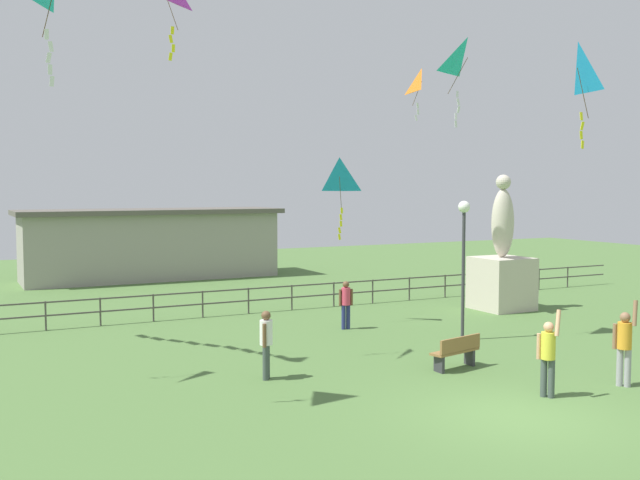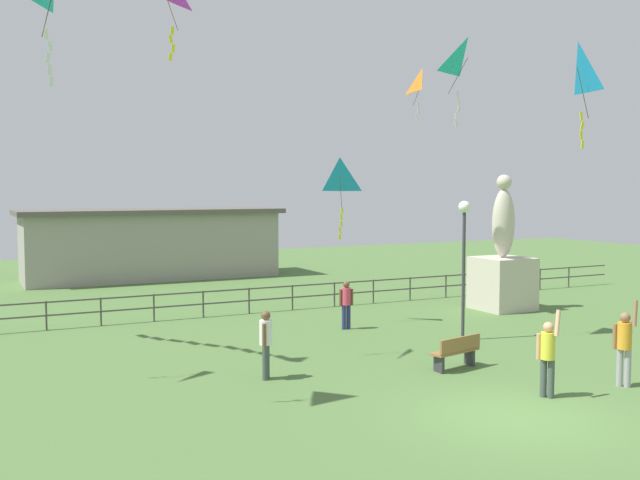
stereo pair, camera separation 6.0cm
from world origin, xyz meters
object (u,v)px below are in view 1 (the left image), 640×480
at_px(person_3, 346,302).
at_px(kite_4, 339,179).
at_px(statue_monument, 502,270).
at_px(person_0, 266,340).
at_px(lamppost, 464,239).
at_px(person_1, 548,353).
at_px(kite_6, 467,60).
at_px(kite_0, 578,71).
at_px(person_2, 624,343).
at_px(kite_1, 422,83).
at_px(park_bench, 457,351).

xyz_separation_m(person_3, kite_4, (0.06, 0.57, 3.99)).
distance_m(statue_monument, person_3, 7.27).
distance_m(person_0, kite_4, 8.16).
xyz_separation_m(lamppost, person_1, (-2.18, -5.77, -2.10)).
height_order(kite_4, kite_6, kite_6).
relative_size(statue_monument, person_1, 2.59).
xyz_separation_m(person_0, kite_0, (6.60, -3.30, 6.40)).
height_order(person_2, kite_0, kite_0).
distance_m(statue_monument, kite_0, 11.82).
distance_m(lamppost, person_0, 7.57).
xyz_separation_m(kite_1, kite_6, (-1.36, -4.25, 0.02)).
xyz_separation_m(statue_monument, kite_1, (-3.71, 0.09, 6.81)).
xyz_separation_m(statue_monument, person_3, (-7.21, -0.76, -0.60)).
bearing_deg(kite_0, park_bench, 132.92).
bearing_deg(park_bench, kite_1, 62.28).
bearing_deg(kite_1, statue_monument, -1.40).
bearing_deg(kite_6, park_bench, -130.95).
height_order(person_0, kite_0, kite_0).
height_order(person_3, kite_1, kite_1).
bearing_deg(kite_0, kite_1, 79.11).
xyz_separation_m(person_0, person_2, (7.16, -4.38, 0.07)).
xyz_separation_m(park_bench, kite_0, (1.88, -2.02, 6.90)).
bearing_deg(person_1, kite_1, 70.99).
bearing_deg(person_2, person_3, 104.67).
bearing_deg(statue_monument, park_bench, -137.34).
bearing_deg(statue_monument, person_2, -116.26).
bearing_deg(person_0, person_3, 44.19).
height_order(person_2, person_3, person_2).
bearing_deg(lamppost, person_3, 126.43).
xyz_separation_m(person_1, kite_4, (-0.07, 9.48, 3.91)).
xyz_separation_m(person_0, person_3, (4.79, 4.66, -0.05)).
bearing_deg(park_bench, person_1, -85.95).
bearing_deg(kite_1, person_2, -96.52).
distance_m(person_2, kite_0, 6.45).
bearing_deg(person_1, lamppost, 69.36).
height_order(lamppost, person_1, lamppost).
distance_m(statue_monument, lamppost, 6.45).
relative_size(park_bench, person_2, 0.76).
distance_m(park_bench, person_2, 3.98).
bearing_deg(kite_0, person_0, 153.41).
height_order(person_1, person_2, person_2).
relative_size(person_2, kite_6, 0.81).
relative_size(person_3, kite_0, 0.64).
relative_size(person_1, kite_4, 0.74).
bearing_deg(statue_monument, kite_1, 178.60).
bearing_deg(person_3, statue_monument, 6.05).
bearing_deg(kite_4, person_1, -89.57).
distance_m(park_bench, kite_0, 7.43).
bearing_deg(person_1, park_bench, 94.05).
relative_size(person_2, person_3, 1.29).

